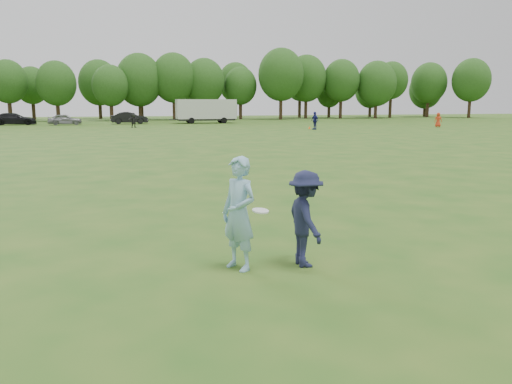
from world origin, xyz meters
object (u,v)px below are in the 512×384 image
at_px(car_e, 65,119).
at_px(field_cone, 310,127).
at_px(defender, 306,219).
at_px(cargo_trailer, 206,110).
at_px(thrower, 239,214).
at_px(car_f, 129,118).
at_px(car_d, 14,119).
at_px(player_far_c, 438,120).
at_px(player_far_b, 315,121).
at_px(player_far_d, 134,120).

distance_m(car_e, field_cone, 31.03).
relative_size(defender, cargo_trailer, 0.18).
xyz_separation_m(thrower, cargo_trailer, (10.32, 60.03, 0.84)).
bearing_deg(thrower, car_f, 149.17).
xyz_separation_m(car_d, car_f, (13.94, -0.69, 0.03)).
bearing_deg(player_far_c, defender, 90.44).
bearing_deg(defender, cargo_trailer, -8.52).
bearing_deg(car_f, thrower, 178.03).
bearing_deg(player_far_b, car_f, -152.60).
distance_m(player_far_d, cargo_trailer, 14.18).
bearing_deg(cargo_trailer, car_d, 177.70).
xyz_separation_m(player_far_b, player_far_c, (15.49, 0.98, -0.09)).
distance_m(car_e, cargo_trailer, 18.05).
height_order(defender, field_cone, defender).
height_order(thrower, car_e, thrower).
bearing_deg(car_e, player_far_d, -144.00).
relative_size(defender, field_cone, 5.37).
xyz_separation_m(thrower, defender, (1.11, -0.14, -0.13)).
distance_m(field_cone, cargo_trailer, 19.69).
bearing_deg(player_far_d, car_e, 103.05).
bearing_deg(thrower, player_far_b, 125.27).
height_order(thrower, defender, thrower).
height_order(car_e, field_cone, car_e).
height_order(player_far_c, car_d, player_far_c).
relative_size(car_e, cargo_trailer, 0.45).
bearing_deg(player_far_c, player_far_b, 41.99).
distance_m(player_far_c, car_d, 51.22).
bearing_deg(defender, car_e, 8.60).
height_order(car_d, car_f, car_f).
xyz_separation_m(car_d, field_cone, (31.92, -18.96, -0.60)).
xyz_separation_m(player_far_b, car_f, (-17.96, 19.69, -0.14)).
bearing_deg(car_e, player_far_c, -118.13).
height_order(player_far_d, car_d, player_far_d).
height_order(player_far_c, field_cone, player_far_c).
bearing_deg(cargo_trailer, field_cone, -66.44).
bearing_deg(car_d, car_f, -96.23).
distance_m(thrower, player_far_b, 44.49).
xyz_separation_m(player_far_d, car_d, (-14.08, 10.98, -0.08)).
bearing_deg(player_far_d, field_cone, -52.09).
distance_m(car_d, car_e, 6.34).
bearing_deg(field_cone, car_d, 149.29).
relative_size(defender, car_f, 0.34).
height_order(player_far_c, cargo_trailer, cargo_trailer).
relative_size(player_far_c, car_d, 0.32).
bearing_deg(defender, car_f, 1.05).
height_order(thrower, player_far_d, thrower).
relative_size(player_far_d, field_cone, 5.52).
relative_size(player_far_d, car_f, 0.35).
distance_m(player_far_c, car_f, 38.33).
relative_size(defender, player_far_d, 0.97).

